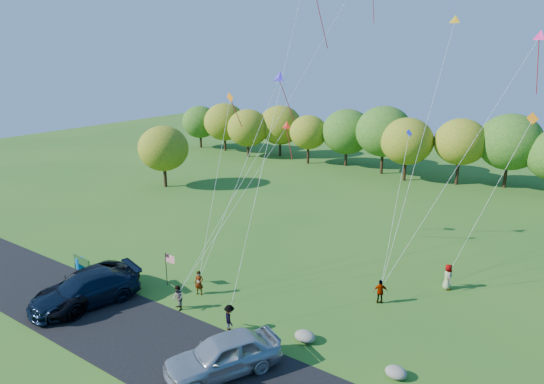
# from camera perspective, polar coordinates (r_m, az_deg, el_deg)

# --- Properties ---
(ground) EXTENTS (140.00, 140.00, 0.00)m
(ground) POSITION_cam_1_polar(r_m,az_deg,el_deg) (30.11, -8.53, -13.40)
(ground) COLOR #285F1B
(ground) RESTS_ON ground
(asphalt_lane) EXTENTS (44.00, 6.00, 0.06)m
(asphalt_lane) POSITION_cam_1_polar(r_m,az_deg,el_deg) (27.78, -14.41, -16.45)
(asphalt_lane) COLOR black
(asphalt_lane) RESTS_ON ground
(treeline) EXTENTS (76.30, 28.02, 8.20)m
(treeline) POSITION_cam_1_polar(r_m,az_deg,el_deg) (59.10, 15.34, 5.86)
(treeline) COLOR #332312
(treeline) RESTS_ON ground
(minivan_dark) EXTENTS (3.43, 6.75, 1.83)m
(minivan_dark) POSITION_cam_1_polar(r_m,az_deg,el_deg) (32.21, -21.06, -10.36)
(minivan_dark) COLOR black
(minivan_dark) RESTS_ON asphalt_lane
(minivan_navy) EXTENTS (4.32, 6.96, 1.88)m
(minivan_navy) POSITION_cam_1_polar(r_m,az_deg,el_deg) (31.71, -21.16, -10.75)
(minivan_navy) COLOR black
(minivan_navy) RESTS_ON asphalt_lane
(minivan_silver) EXTENTS (4.57, 6.04, 1.92)m
(minivan_silver) POSITION_cam_1_polar(r_m,az_deg,el_deg) (24.22, -5.79, -18.50)
(minivan_silver) COLOR #AFB3BB
(minivan_silver) RESTS_ON asphalt_lane
(flyer_a) EXTENTS (0.67, 0.56, 1.57)m
(flyer_a) POSITION_cam_1_polar(r_m,az_deg,el_deg) (31.33, -8.58, -10.54)
(flyer_a) COLOR #4C4C59
(flyer_a) RESTS_ON ground
(flyer_b) EXTENTS (0.93, 0.88, 1.53)m
(flyer_b) POSITION_cam_1_polar(r_m,az_deg,el_deg) (29.84, -11.01, -12.15)
(flyer_b) COLOR #4C4C59
(flyer_b) RESTS_ON ground
(flyer_c) EXTENTS (1.14, 1.06, 1.54)m
(flyer_c) POSITION_cam_1_polar(r_m,az_deg,el_deg) (27.45, -5.04, -14.56)
(flyer_c) COLOR #4C4C59
(flyer_c) RESTS_ON ground
(flyer_d) EXTENTS (0.95, 0.79, 1.52)m
(flyer_d) POSITION_cam_1_polar(r_m,az_deg,el_deg) (30.74, 12.63, -11.37)
(flyer_d) COLOR #4C4C59
(flyer_d) RESTS_ON ground
(flyer_e) EXTENTS (0.91, 0.99, 1.70)m
(flyer_e) POSITION_cam_1_polar(r_m,az_deg,el_deg) (33.59, 19.96, -9.36)
(flyer_e) COLOR #4C4C59
(flyer_e) RESTS_ON ground
(park_bench) EXTENTS (1.92, 0.53, 1.06)m
(park_bench) POSITION_cam_1_polar(r_m,az_deg,el_deg) (36.61, -21.36, -7.84)
(park_bench) COLOR #193F17
(park_bench) RESTS_ON ground
(trash_barrel) EXTENTS (0.54, 0.54, 0.82)m
(trash_barrel) POSITION_cam_1_polar(r_m,az_deg,el_deg) (37.17, -21.69, -7.78)
(trash_barrel) COLOR #0C66BB
(trash_barrel) RESTS_ON ground
(flag_assembly) EXTENTS (0.84, 0.55, 2.27)m
(flag_assembly) POSITION_cam_1_polar(r_m,az_deg,el_deg) (32.34, -12.10, -8.08)
(flag_assembly) COLOR black
(flag_assembly) RESTS_ON ground
(boulder_near) EXTENTS (1.16, 0.91, 0.58)m
(boulder_near) POSITION_cam_1_polar(r_m,az_deg,el_deg) (26.79, 3.91, -16.58)
(boulder_near) COLOR gray
(boulder_near) RESTS_ON ground
(boulder_far) EXTENTS (1.04, 0.87, 0.54)m
(boulder_far) POSITION_cam_1_polar(r_m,az_deg,el_deg) (24.99, 14.38, -19.86)
(boulder_far) COLOR gray
(boulder_far) RESTS_ON ground
(kites_aloft) EXTENTS (20.13, 9.30, 13.07)m
(kites_aloft) POSITION_cam_1_polar(r_m,az_deg,el_deg) (35.51, 10.83, 18.55)
(kites_aloft) COLOR red
(kites_aloft) RESTS_ON ground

